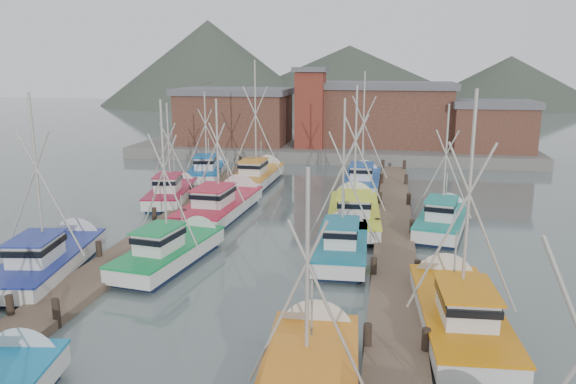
% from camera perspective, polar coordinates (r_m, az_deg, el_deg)
% --- Properties ---
extents(ground, '(260.00, 260.00, 0.00)m').
position_cam_1_polar(ground, '(29.78, -2.92, -6.90)').
color(ground, '#485756').
rests_on(ground, ground).
extents(dock_left, '(2.30, 46.00, 1.50)m').
position_cam_1_polar(dock_left, '(35.49, -12.51, -3.56)').
color(dock_left, '#4E4130').
rests_on(dock_left, ground).
extents(dock_right, '(2.30, 46.00, 1.50)m').
position_cam_1_polar(dock_right, '(32.83, 10.75, -4.83)').
color(dock_right, '#4E4130').
rests_on(dock_right, ground).
extents(quay, '(44.00, 16.00, 1.20)m').
position_cam_1_polar(quay, '(65.29, 4.48, 4.49)').
color(quay, slate).
rests_on(quay, ground).
extents(shed_left, '(12.72, 8.48, 6.20)m').
position_cam_1_polar(shed_left, '(64.93, -5.44, 7.75)').
color(shed_left, brown).
rests_on(shed_left, quay).
extents(shed_center, '(14.84, 9.54, 6.90)m').
position_cam_1_polar(shed_center, '(64.50, 9.90, 7.90)').
color(shed_center, brown).
rests_on(shed_center, quay).
extents(shed_right, '(8.48, 6.36, 5.20)m').
position_cam_1_polar(shed_right, '(62.48, 20.04, 6.38)').
color(shed_right, brown).
rests_on(shed_right, quay).
extents(lookout_tower, '(3.60, 3.60, 8.50)m').
position_cam_1_polar(lookout_tower, '(61.03, 2.28, 8.62)').
color(lookout_tower, maroon).
rests_on(lookout_tower, quay).
extents(distant_hills, '(175.00, 140.00, 42.00)m').
position_cam_1_polar(distant_hills, '(151.42, 2.98, 9.04)').
color(distant_hills, '#3F483C').
rests_on(distant_hills, ground).
extents(boat_1, '(3.48, 9.58, 8.25)m').
position_cam_1_polar(boat_1, '(17.89, 2.08, -18.78)').
color(boat_1, '#0F1A34').
rests_on(boat_1, ground).
extents(boat_4, '(3.68, 8.63, 9.09)m').
position_cam_1_polar(boat_4, '(29.76, -11.47, -5.77)').
color(boat_4, '#0F1A34').
rests_on(boat_4, ground).
extents(boat_5, '(3.60, 8.48, 9.09)m').
position_cam_1_polar(boat_5, '(30.36, 5.54, -5.19)').
color(boat_5, '#0F1A34').
rests_on(boat_5, ground).
extents(boat_6, '(4.20, 9.46, 9.61)m').
position_cam_1_polar(boat_6, '(30.28, -22.85, -6.22)').
color(boat_6, '#0F1A34').
rests_on(boat_6, ground).
extents(boat_7, '(4.06, 9.42, 10.06)m').
position_cam_1_polar(boat_7, '(23.34, 16.75, -11.40)').
color(boat_7, '#0F1A34').
rests_on(boat_7, ground).
extents(boat_8, '(3.77, 10.42, 8.83)m').
position_cam_1_polar(boat_8, '(38.77, -6.61, -1.22)').
color(boat_8, '#0F1A34').
rests_on(boat_8, ground).
extents(boat_9, '(3.97, 10.17, 9.76)m').
position_cam_1_polar(boat_9, '(36.59, 6.70, -2.08)').
color(boat_9, '#0F1A34').
rests_on(boat_9, ground).
extents(boat_10, '(3.80, 8.57, 8.01)m').
position_cam_1_polar(boat_10, '(43.00, -11.64, -0.00)').
color(boat_10, '#0F1A34').
rests_on(boat_10, ground).
extents(boat_11, '(4.10, 8.58, 8.47)m').
position_cam_1_polar(boat_11, '(36.13, 15.48, -2.66)').
color(boat_11, '#0F1A34').
rests_on(boat_11, ground).
extents(boat_12, '(4.44, 9.56, 11.25)m').
position_cam_1_polar(boat_12, '(48.75, -3.03, 1.77)').
color(boat_12, '#0F1A34').
rests_on(boat_12, ground).
extents(boat_13, '(4.06, 8.94, 10.27)m').
position_cam_1_polar(boat_13, '(46.97, 7.55, 1.24)').
color(boat_13, '#0F1A34').
rests_on(boat_13, ground).
extents(boat_14, '(4.21, 9.01, 8.46)m').
position_cam_1_polar(boat_14, '(51.21, -8.14, 2.18)').
color(boat_14, '#0F1A34').
rests_on(boat_14, ground).
extents(gull_near, '(1.55, 0.64, 0.24)m').
position_cam_1_polar(gull_near, '(28.74, -9.10, 10.81)').
color(gull_near, gray).
rests_on(gull_near, ground).
extents(gull_far, '(1.54, 0.61, 0.24)m').
position_cam_1_polar(gull_far, '(29.44, -3.85, 3.55)').
color(gull_far, gray).
rests_on(gull_far, ground).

